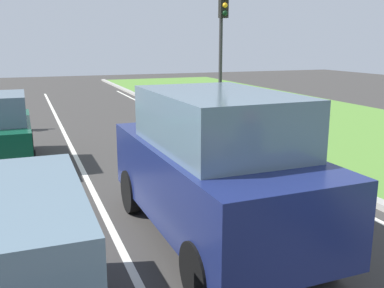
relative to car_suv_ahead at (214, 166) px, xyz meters
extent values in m
plane|color=#383533|center=(-0.71, 5.54, -1.17)|extent=(60.00, 60.00, 0.00)
cube|color=silver|center=(-1.41, 5.54, -1.16)|extent=(0.12, 32.00, 0.01)
cube|color=silver|center=(2.89, 5.54, -1.16)|extent=(0.12, 32.00, 0.01)
cube|color=#548433|center=(7.79, 5.54, -1.14)|extent=(9.00, 48.00, 0.06)
cube|color=#9E9B93|center=(3.39, 5.54, -1.11)|extent=(0.24, 48.00, 0.12)
cube|color=navy|center=(0.00, 0.04, -0.24)|extent=(2.00, 4.54, 1.10)
cube|color=slate|center=(0.00, -0.11, 0.71)|extent=(1.76, 2.74, 0.80)
cylinder|color=black|center=(-0.91, 1.55, -0.79)|extent=(0.24, 0.76, 0.76)
cylinder|color=black|center=(0.84, 1.59, -0.79)|extent=(0.24, 0.76, 0.76)
cylinder|color=black|center=(-0.84, -1.51, -0.79)|extent=(0.24, 0.76, 0.76)
cylinder|color=black|center=(0.91, -1.47, -0.79)|extent=(0.24, 0.76, 0.76)
cylinder|color=black|center=(-2.15, -0.77, -0.85)|extent=(0.22, 0.64, 0.64)
cylinder|color=black|center=(-2.54, 6.98, -0.87)|extent=(0.22, 0.60, 0.60)
cylinder|color=black|center=(-2.53, 4.47, -0.87)|extent=(0.22, 0.60, 0.60)
cylinder|color=#2D2D2D|center=(4.71, 10.10, 1.27)|extent=(0.14, 0.14, 4.88)
cube|color=black|center=(4.71, 9.90, 3.15)|extent=(0.32, 0.24, 0.90)
sphere|color=#F2AD19|center=(4.71, 9.77, 3.15)|extent=(0.20, 0.20, 0.20)
sphere|color=black|center=(4.71, 9.77, 2.87)|extent=(0.20, 0.20, 0.20)
camera|label=1|loc=(-2.55, -5.73, 1.79)|focal=41.01mm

